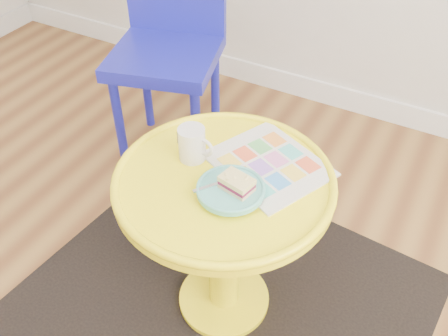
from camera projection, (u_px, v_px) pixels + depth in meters
The scene contains 9 objects.
room_walls at pixel (31, 131), 2.40m from camera, with size 4.00×4.00×4.00m.
rug at pixel (224, 300), 1.75m from camera, with size 1.30×1.10×0.01m, color black.
side_table at pixel (224, 219), 1.48m from camera, with size 0.61×0.61×0.58m.
chair at pixel (169, 35), 2.08m from camera, with size 0.53×0.53×0.96m.
newspaper at pixel (268, 164), 1.41m from camera, with size 0.31×0.26×0.01m, color silver.
mug at pixel (193, 143), 1.40m from camera, with size 0.11×0.08×0.10m.
plate at pixel (231, 190), 1.31m from camera, with size 0.18×0.18×0.02m.
cake_slice at pixel (237, 183), 1.29m from camera, with size 0.10×0.07×0.04m.
fork at pixel (220, 183), 1.32m from camera, with size 0.10×0.13×0.00m.
Camera 1 is at (0.74, -0.24, 1.51)m, focal length 40.00 mm.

